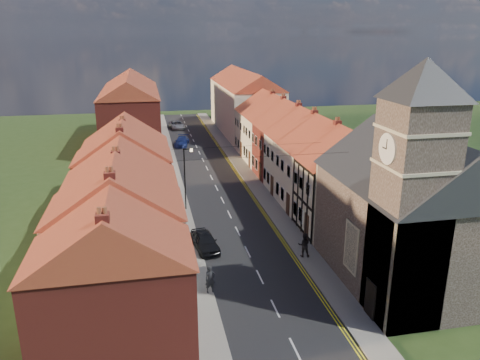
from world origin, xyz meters
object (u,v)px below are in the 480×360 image
at_px(car_far, 182,141).
at_px(pedestrian_left, 210,279).
at_px(car_near, 205,241).
at_px(lamppost, 186,175).
at_px(church, 411,202).
at_px(pedestrian_right, 304,245).
at_px(car_distant, 177,125).

xyz_separation_m(car_far, pedestrian_left, (-1.64, -42.33, 0.38)).
xyz_separation_m(car_near, pedestrian_left, (-0.50, -6.61, 0.35)).
bearing_deg(lamppost, car_near, -86.05).
xyz_separation_m(church, car_far, (-11.42, 43.55, -5.20)).
distance_m(church, car_far, 45.32).
bearing_deg(car_far, church, -63.56).
distance_m(car_near, pedestrian_right, 7.74).
height_order(car_far, pedestrian_left, pedestrian_left).
height_order(car_distant, pedestrian_left, pedestrian_left).
distance_m(car_near, pedestrian_left, 6.64).
xyz_separation_m(car_near, car_distant, (1.34, 48.93, -0.02)).
height_order(car_far, pedestrian_right, pedestrian_right).
height_order(church, car_near, church).
relative_size(car_near, car_far, 0.89).
relative_size(car_far, pedestrian_right, 2.48).
bearing_deg(lamppost, car_far, 86.26).
distance_m(church, car_near, 15.67).
relative_size(car_near, pedestrian_right, 2.21).
height_order(car_far, car_distant, car_distant).
distance_m(car_distant, pedestrian_right, 52.17).
xyz_separation_m(car_far, pedestrian_right, (6.03, -38.63, 0.38)).
bearing_deg(lamppost, church, -51.70).
bearing_deg(church, car_far, 104.69).
bearing_deg(car_distant, pedestrian_left, -98.63).
bearing_deg(car_distant, church, -85.55).
xyz_separation_m(car_near, pedestrian_right, (7.17, -2.91, 0.35)).
relative_size(car_near, pedestrian_left, 2.21).
relative_size(church, lamppost, 2.53).
bearing_deg(pedestrian_right, lamppost, -43.16).
xyz_separation_m(car_distant, pedestrian_right, (5.83, -51.84, 0.37)).
distance_m(lamppost, pedestrian_left, 15.66).
bearing_deg(church, car_distant, 101.19).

